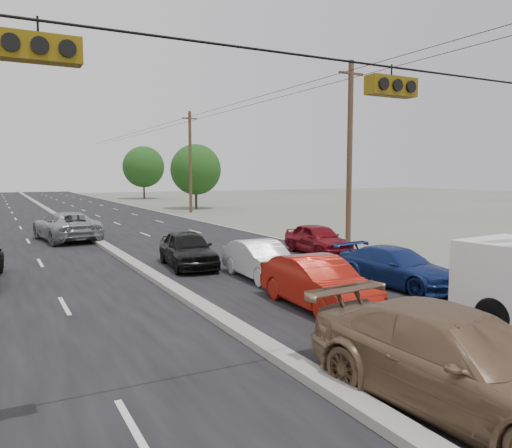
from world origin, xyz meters
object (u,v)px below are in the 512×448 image
object	(u,v)px
tree_right_mid	(196,170)
tree_right_far	(144,167)
red_sedan	(318,283)
oncoming_far	(66,227)
queue_car_b	(261,260)
utility_pole_right_c	(190,161)
utility_pole_right_b	(350,151)
queue_car_d	(396,267)
queue_car_a	(188,249)
queue_car_e	(318,239)
tan_sedan	(458,363)

from	to	relation	value
tree_right_mid	tree_right_far	size ratio (longest dim) A/B	0.88
red_sedan	oncoming_far	distance (m)	19.38
tree_right_far	queue_car_b	xyz separation A→B (m)	(-12.50, -61.31, -4.27)
utility_pole_right_c	tree_right_far	xyz separation A→B (m)	(3.50, 30.00, -0.15)
utility_pole_right_b	utility_pole_right_c	bearing A→B (deg)	90.00
utility_pole_right_b	red_sedan	size ratio (longest dim) A/B	2.26
oncoming_far	utility_pole_right_b	bearing A→B (deg)	141.59
utility_pole_right_b	queue_car_d	bearing A→B (deg)	-119.92
red_sedan	queue_car_a	world-z (taller)	queue_car_a
utility_pole_right_b	tree_right_far	xyz separation A→B (m)	(3.50, 55.00, -0.15)
utility_pole_right_b	oncoming_far	bearing A→B (deg)	149.27
queue_car_e	red_sedan	bearing A→B (deg)	-122.26
utility_pole_right_b	queue_car_a	distance (m)	11.80
tree_right_mid	tree_right_far	xyz separation A→B (m)	(1.00, 25.00, 0.62)
red_sedan	queue_car_e	size ratio (longest dim) A/B	1.04
tan_sedan	queue_car_a	bearing A→B (deg)	81.96
utility_pole_right_b	tan_sedan	world-z (taller)	utility_pole_right_b
tree_right_mid	oncoming_far	world-z (taller)	tree_right_mid
tan_sedan	queue_car_e	distance (m)	15.91
tan_sedan	queue_car_a	size ratio (longest dim) A/B	1.26
utility_pole_right_c	tree_right_mid	xyz separation A→B (m)	(2.50, 5.00, -0.77)
tree_right_far	oncoming_far	world-z (taller)	tree_right_far
red_sedan	queue_car_d	world-z (taller)	red_sedan
red_sedan	oncoming_far	xyz separation A→B (m)	(-4.40, 18.88, 0.10)
tree_right_mid	red_sedan	distance (m)	42.50
tree_right_mid	tan_sedan	world-z (taller)	tree_right_mid
utility_pole_right_c	oncoming_far	xyz separation A→B (m)	(-13.90, -16.74, -4.28)
tree_right_mid	oncoming_far	distance (m)	27.45
tree_right_far	red_sedan	xyz separation A→B (m)	(-13.00, -65.61, -4.23)
utility_pole_right_b	queue_car_a	xyz separation A→B (m)	(-10.58, -2.86, -4.36)
queue_car_b	queue_car_d	size ratio (longest dim) A/B	0.92
tree_right_mid	tree_right_far	bearing A→B (deg)	87.71
tree_right_mid	queue_car_e	world-z (taller)	tree_right_mid
queue_car_e	oncoming_far	world-z (taller)	oncoming_far
red_sedan	utility_pole_right_c	bearing A→B (deg)	77.20
tree_right_far	tan_sedan	world-z (taller)	tree_right_far
queue_car_a	utility_pole_right_c	bearing A→B (deg)	75.11
utility_pole_right_b	queue_car_e	size ratio (longest dim) A/B	2.35
red_sedan	queue_car_e	world-z (taller)	red_sedan
tan_sedan	red_sedan	bearing A→B (deg)	69.63
queue_car_a	queue_car_d	distance (m)	8.41
utility_pole_right_b	queue_car_b	distance (m)	11.85
tree_right_far	queue_car_a	xyz separation A→B (m)	(-14.08, -57.86, -4.21)
tree_right_mid	queue_car_b	bearing A→B (deg)	-107.57
tree_right_far	queue_car_e	xyz separation A→B (m)	(-7.40, -57.63, -4.23)
queue_car_a	oncoming_far	distance (m)	11.61
queue_car_d	queue_car_e	size ratio (longest dim) A/B	1.07
red_sedan	queue_car_e	bearing A→B (deg)	57.11
utility_pole_right_b	utility_pole_right_c	distance (m)	25.00
queue_car_b	oncoming_far	bearing A→B (deg)	110.99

